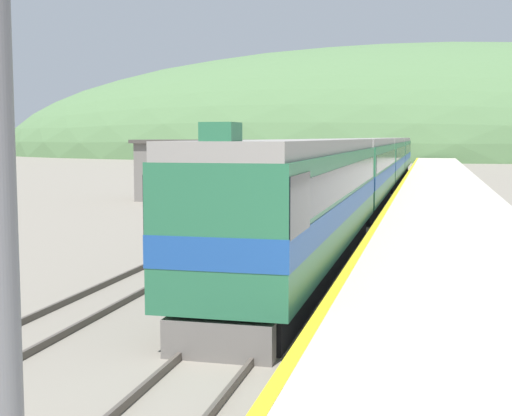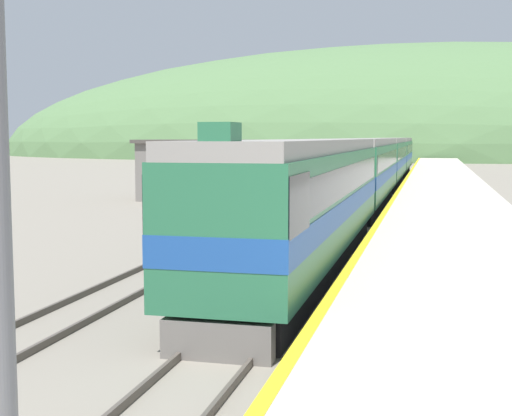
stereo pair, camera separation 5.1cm
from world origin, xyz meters
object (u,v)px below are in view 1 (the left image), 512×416
object	(u,v)px
carriage_second	(364,170)
carriage_third	(385,160)
carriage_fourth	(396,154)
express_train_lead_car	(304,199)

from	to	relation	value
carriage_second	carriage_third	bearing A→B (deg)	90.00
carriage_second	carriage_fourth	size ratio (longest dim) A/B	1.00
express_train_lead_car	carriage_second	distance (m)	20.89
carriage_third	express_train_lead_car	bearing A→B (deg)	-90.00
carriage_second	carriage_fourth	xyz separation A→B (m)	(0.00, 40.76, 0.00)
express_train_lead_car	carriage_second	bearing A→B (deg)	90.00
carriage_second	carriage_third	xyz separation A→B (m)	(0.00, 20.38, 0.00)
carriage_second	carriage_fourth	bearing A→B (deg)	90.00
express_train_lead_car	carriage_third	xyz separation A→B (m)	(0.00, 41.28, -0.01)
carriage_third	carriage_fourth	size ratio (longest dim) A/B	1.00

